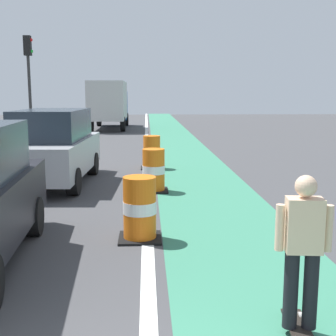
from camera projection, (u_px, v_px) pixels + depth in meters
bike_lane_strip at (193, 171)px, 14.52m from camera, size 2.50×80.00×0.01m
lane_divider_stripe at (147, 171)px, 14.45m from camera, size 0.20×80.00×0.01m
skateboarder_on_lane at (303, 251)px, 4.54m from camera, size 0.57×0.82×1.69m
parked_suv_second at (53, 147)px, 12.29m from camera, size 2.08×4.68×2.04m
traffic_barrel_front at (140, 209)px, 7.65m from camera, size 0.73×0.73×1.09m
traffic_barrel_mid at (154, 171)px, 11.42m from camera, size 0.73×0.73×1.09m
traffic_barrel_back at (152, 153)px, 14.89m from camera, size 0.73×0.73×1.09m
delivery_truck_down_block at (109, 102)px, 31.06m from camera, size 2.37×7.60×3.23m
traffic_light_corner at (29, 71)px, 21.03m from camera, size 0.41×0.32×5.10m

